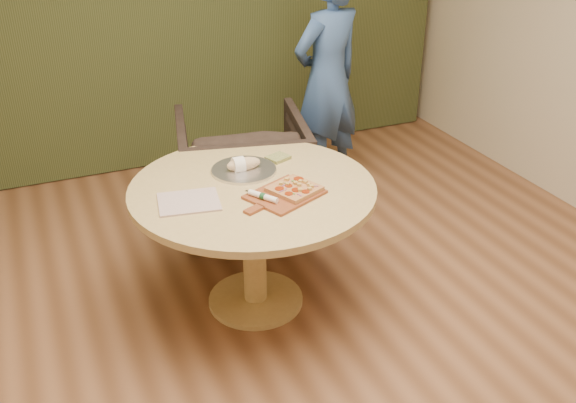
{
  "coord_description": "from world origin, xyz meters",
  "views": [
    {
      "loc": [
        -1.08,
        -2.1,
        2.25
      ],
      "look_at": [
        -0.07,
        0.25,
        0.89
      ],
      "focal_mm": 40.0,
      "sensor_mm": 36.0,
      "label": 1
    }
  ],
  "objects_px": {
    "armchair": "(242,166)",
    "pedestal_table": "(253,209)",
    "person_standing": "(327,80)",
    "flatbread_pizza": "(294,189)",
    "pizza_paddle": "(283,195)",
    "bread_roll": "(242,164)",
    "cutlery_roll": "(263,196)",
    "serving_tray": "(244,170)"
  },
  "relations": [
    {
      "from": "armchair",
      "to": "person_standing",
      "type": "relative_size",
      "value": 0.51
    },
    {
      "from": "flatbread_pizza",
      "to": "person_standing",
      "type": "height_order",
      "value": "person_standing"
    },
    {
      "from": "pizza_paddle",
      "to": "armchair",
      "type": "xyz_separation_m",
      "value": [
        0.15,
        1.09,
        -0.33
      ]
    },
    {
      "from": "flatbread_pizza",
      "to": "serving_tray",
      "type": "height_order",
      "value": "flatbread_pizza"
    },
    {
      "from": "bread_roll",
      "to": "pizza_paddle",
      "type": "bearing_deg",
      "value": -75.94
    },
    {
      "from": "serving_tray",
      "to": "armchair",
      "type": "height_order",
      "value": "armchair"
    },
    {
      "from": "pizza_paddle",
      "to": "cutlery_roll",
      "type": "relative_size",
      "value": 2.64
    },
    {
      "from": "pizza_paddle",
      "to": "bread_roll",
      "type": "distance_m",
      "value": 0.38
    },
    {
      "from": "serving_tray",
      "to": "person_standing",
      "type": "distance_m",
      "value": 1.48
    },
    {
      "from": "pizza_paddle",
      "to": "serving_tray",
      "type": "xyz_separation_m",
      "value": [
        -0.08,
        0.36,
        -0.0
      ]
    },
    {
      "from": "pedestal_table",
      "to": "armchair",
      "type": "bearing_deg",
      "value": 74.32
    },
    {
      "from": "flatbread_pizza",
      "to": "armchair",
      "type": "distance_m",
      "value": 1.14
    },
    {
      "from": "bread_roll",
      "to": "person_standing",
      "type": "bearing_deg",
      "value": 45.5
    },
    {
      "from": "flatbread_pizza",
      "to": "person_standing",
      "type": "relative_size",
      "value": 0.17
    },
    {
      "from": "flatbread_pizza",
      "to": "armchair",
      "type": "xyz_separation_m",
      "value": [
        0.09,
        1.08,
        -0.35
      ]
    },
    {
      "from": "flatbread_pizza",
      "to": "serving_tray",
      "type": "xyz_separation_m",
      "value": [
        -0.15,
        0.35,
        -0.02
      ]
    },
    {
      "from": "pizza_paddle",
      "to": "serving_tray",
      "type": "bearing_deg",
      "value": 79.06
    },
    {
      "from": "flatbread_pizza",
      "to": "serving_tray",
      "type": "bearing_deg",
      "value": 112.68
    },
    {
      "from": "pizza_paddle",
      "to": "armchair",
      "type": "relative_size",
      "value": 0.55
    },
    {
      "from": "pizza_paddle",
      "to": "bread_roll",
      "type": "relative_size",
      "value": 2.45
    },
    {
      "from": "pedestal_table",
      "to": "serving_tray",
      "type": "distance_m",
      "value": 0.24
    },
    {
      "from": "pizza_paddle",
      "to": "flatbread_pizza",
      "type": "xyz_separation_m",
      "value": [
        0.07,
        0.01,
        0.02
      ]
    },
    {
      "from": "flatbread_pizza",
      "to": "pizza_paddle",
      "type": "bearing_deg",
      "value": -170.42
    },
    {
      "from": "flatbread_pizza",
      "to": "bread_roll",
      "type": "height_order",
      "value": "bread_roll"
    },
    {
      "from": "pizza_paddle",
      "to": "person_standing",
      "type": "xyz_separation_m",
      "value": [
        0.95,
        1.42,
        0.08
      ]
    },
    {
      "from": "armchair",
      "to": "pedestal_table",
      "type": "bearing_deg",
      "value": 87.03
    },
    {
      "from": "serving_tray",
      "to": "person_standing",
      "type": "bearing_deg",
      "value": 45.75
    },
    {
      "from": "cutlery_roll",
      "to": "flatbread_pizza",
      "type": "bearing_deg",
      "value": -25.59
    },
    {
      "from": "pedestal_table",
      "to": "person_standing",
      "type": "xyz_separation_m",
      "value": [
        1.05,
        1.24,
        0.23
      ]
    },
    {
      "from": "pedestal_table",
      "to": "pizza_paddle",
      "type": "bearing_deg",
      "value": -60.86
    },
    {
      "from": "pizza_paddle",
      "to": "bread_roll",
      "type": "bearing_deg",
      "value": 80.38
    },
    {
      "from": "pedestal_table",
      "to": "person_standing",
      "type": "height_order",
      "value": "person_standing"
    },
    {
      "from": "pizza_paddle",
      "to": "cutlery_roll",
      "type": "bearing_deg",
      "value": 161.35
    },
    {
      "from": "cutlery_roll",
      "to": "person_standing",
      "type": "bearing_deg",
      "value": 21.13
    },
    {
      "from": "person_standing",
      "to": "armchair",
      "type": "bearing_deg",
      "value": 5.36
    },
    {
      "from": "armchair",
      "to": "serving_tray",
      "type": "bearing_deg",
      "value": 84.61
    },
    {
      "from": "pizza_paddle",
      "to": "person_standing",
      "type": "relative_size",
      "value": 0.28
    },
    {
      "from": "bread_roll",
      "to": "person_standing",
      "type": "distance_m",
      "value": 1.48
    },
    {
      "from": "bread_roll",
      "to": "armchair",
      "type": "bearing_deg",
      "value": 71.27
    },
    {
      "from": "flatbread_pizza",
      "to": "cutlery_roll",
      "type": "bearing_deg",
      "value": -173.31
    },
    {
      "from": "pedestal_table",
      "to": "pizza_paddle",
      "type": "distance_m",
      "value": 0.25
    },
    {
      "from": "armchair",
      "to": "flatbread_pizza",
      "type": "bearing_deg",
      "value": 97.96
    }
  ]
}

